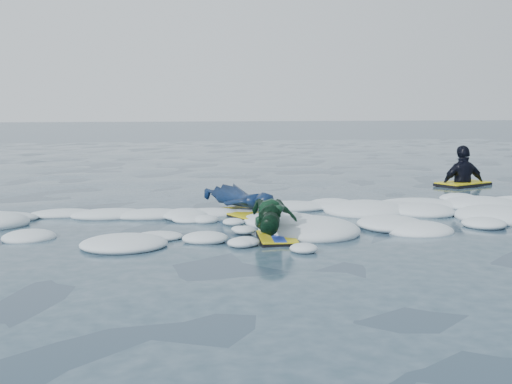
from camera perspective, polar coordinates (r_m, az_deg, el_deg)
ground at (r=8.16m, az=0.74°, el=-3.58°), size 120.00×120.00×0.00m
foam_band at (r=9.16m, az=-0.51°, el=-2.35°), size 12.00×3.10×0.30m
prone_woman_unit at (r=9.43m, az=-1.28°, el=-0.77°), size 1.13×1.69×0.41m
prone_child_unit at (r=7.76m, az=1.58°, el=-2.39°), size 0.84×1.30×0.47m
waiting_rider_unit at (r=13.48m, az=17.90°, el=0.45°), size 1.26×1.00×1.67m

